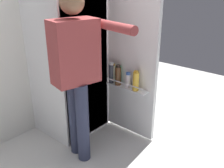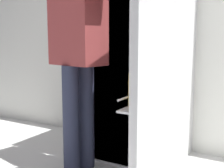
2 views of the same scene
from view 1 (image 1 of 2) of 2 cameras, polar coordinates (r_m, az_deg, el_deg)
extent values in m
plane|color=silver|center=(2.78, -1.32, -13.24)|extent=(5.91, 5.91, 0.00)
cube|color=silver|center=(2.96, -15.29, 16.36)|extent=(4.40, 0.10, 2.70)
cube|color=white|center=(2.76, -10.10, 6.57)|extent=(0.64, 0.60, 1.77)
cube|color=white|center=(2.55, -5.78, 5.47)|extent=(0.60, 0.01, 1.73)
cube|color=white|center=(2.60, -6.43, 4.24)|extent=(0.56, 0.09, 0.01)
cube|color=white|center=(2.60, 4.54, 5.81)|extent=(0.05, 0.61, 1.70)
cube|color=white|center=(2.65, 3.35, -0.82)|extent=(0.11, 0.49, 0.01)
cylinder|color=silver|center=(2.59, 2.74, 0.11)|extent=(0.01, 0.47, 0.01)
cylinder|color=white|center=(2.61, 3.68, 0.69)|extent=(0.05, 0.05, 0.14)
cylinder|color=#335BB2|center=(2.58, 3.73, 2.40)|extent=(0.05, 0.05, 0.02)
cylinder|color=brown|center=(2.67, 1.40, 1.83)|extent=(0.07, 0.07, 0.20)
cylinder|color=black|center=(2.63, 1.42, 4.07)|extent=(0.05, 0.05, 0.02)
cylinder|color=gold|center=(2.54, 5.45, 0.56)|extent=(0.06, 0.06, 0.19)
cylinder|color=#BC8419|center=(2.50, 5.53, 2.82)|extent=(0.05, 0.05, 0.02)
cylinder|color=#EDE5CC|center=(2.73, 0.27, 2.28)|extent=(0.05, 0.05, 0.19)
cylinder|color=#B78933|center=(2.69, 0.27, 4.42)|extent=(0.04, 0.04, 0.02)
cylinder|color=green|center=(2.68, 1.39, 1.96)|extent=(0.06, 0.06, 0.20)
cylinder|color=#195B28|center=(2.64, 1.42, 4.15)|extent=(0.06, 0.06, 0.02)
cylinder|color=#333842|center=(2.72, -0.10, 2.35)|extent=(0.06, 0.06, 0.21)
cylinder|color=silver|center=(2.68, -0.11, 4.67)|extent=(0.05, 0.05, 0.03)
cylinder|color=gold|center=(2.50, -8.66, 4.61)|extent=(0.08, 0.08, 0.09)
cylinder|color=#2D334C|center=(2.49, -8.44, -7.51)|extent=(0.12, 0.12, 0.78)
cylinder|color=#2D334C|center=(2.38, -6.73, -8.93)|extent=(0.12, 0.12, 0.78)
cube|color=#9E3D3D|center=(2.17, -8.51, 7.22)|extent=(0.44, 0.30, 0.56)
sphere|color=#936B4C|center=(2.10, -9.17, 18.05)|extent=(0.20, 0.20, 0.20)
cylinder|color=#9E3D3D|center=(2.35, -10.87, 7.64)|extent=(0.08, 0.08, 0.52)
cylinder|color=#9E3D3D|center=(2.10, 0.31, 13.04)|extent=(0.19, 0.53, 0.08)
camera|label=2|loc=(2.74, 42.06, 2.50)|focal=48.21mm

